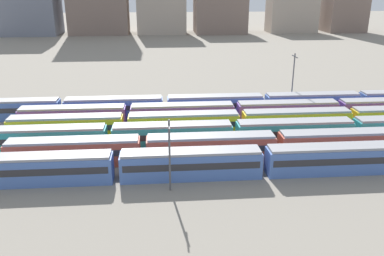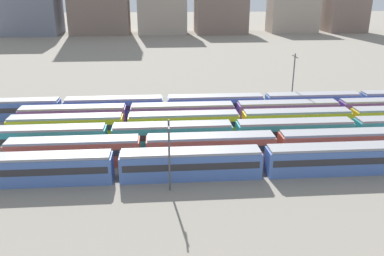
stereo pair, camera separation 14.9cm
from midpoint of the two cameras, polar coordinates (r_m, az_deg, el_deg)
name	(u,v)px [view 2 (the right image)]	position (r m, az deg, el deg)	size (l,w,h in m)	color
ground_plane	(67,144)	(65.98, -17.25, -2.13)	(600.00, 600.00, 0.00)	gray
train_track_0	(263,161)	(53.23, 10.15, -4.63)	(74.70, 3.06, 3.75)	#4C70BC
train_track_1	(211,147)	(56.76, 2.74, -2.74)	(55.80, 3.06, 3.75)	#BC4C38
train_track_2	(294,132)	(64.53, 14.31, -0.52)	(93.60, 3.06, 3.75)	teal
train_track_3	(351,119)	(73.42, 21.57, 1.16)	(112.50, 3.06, 3.75)	yellow
train_track_4	(235,113)	(72.21, 6.22, 2.17)	(74.70, 3.06, 3.75)	#6B429E
train_track_5	(215,105)	(76.65, 3.35, 3.30)	(93.60, 3.06, 3.75)	#4C70BC
catenary_pole_0	(169,152)	(47.35, -3.15, -3.38)	(0.24, 3.20, 8.99)	#4C4C51
catenary_pole_1	(293,79)	(81.73, 14.16, 6.78)	(0.24, 3.20, 10.97)	#4C4C51
distant_building_2	(162,0)	(205.41, -4.26, 17.55)	(23.52, 16.32, 31.38)	#A89989
distant_building_3	(221,12)	(207.95, 4.07, 16.07)	(24.77, 20.79, 20.42)	#7A665B
distant_building_4	(293,13)	(216.39, 14.04, 15.54)	(23.72, 13.87, 19.22)	#A89989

